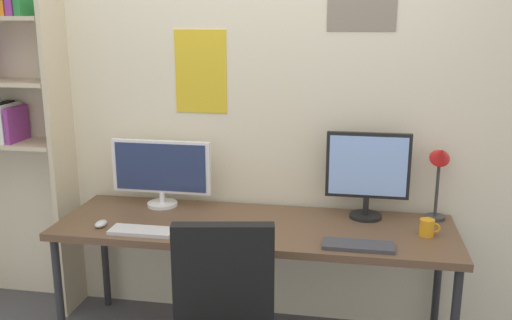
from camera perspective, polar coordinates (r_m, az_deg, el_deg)
wall_back at (r=3.36m, az=1.11°, el=5.03°), size 4.57×0.11×2.60m
desk at (r=3.12m, az=-0.16°, el=-7.38°), size 2.17×0.68×0.74m
monitor_left at (r=3.38m, az=-9.58°, el=-1.05°), size 0.60×0.18×0.40m
monitor_right at (r=3.18m, az=11.23°, el=-1.11°), size 0.46×0.18×0.49m
desk_lamp at (r=3.22m, az=18.08°, el=-0.73°), size 0.11×0.16×0.45m
keyboard_left at (r=3.04m, az=-11.48°, el=-7.06°), size 0.34×0.13×0.02m
keyboard_right at (r=2.84m, az=10.30°, el=-8.53°), size 0.35×0.13×0.02m
mouse_left_side at (r=2.96m, az=-2.08°, el=-7.25°), size 0.06×0.10×0.03m
mouse_right_side at (r=3.18m, az=-15.42°, el=-6.24°), size 0.06×0.10×0.03m
coffee_mug at (r=3.06m, az=16.96°, el=-6.56°), size 0.11×0.08×0.09m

